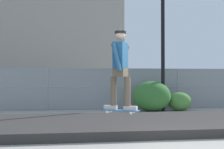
% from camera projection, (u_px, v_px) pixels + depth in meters
% --- Properties ---
extents(gravel_berm, '(13.73, 3.57, 0.22)m').
position_uv_depth(gravel_berm, '(140.00, 123.00, 8.30)').
color(gravel_berm, '#33302D').
rests_on(gravel_berm, ground_plane).
extents(skateboard, '(0.80, 0.56, 0.07)m').
position_uv_depth(skateboard, '(120.00, 111.00, 6.13)').
color(skateboard, '#2D608C').
extents(skater, '(0.68, 0.62, 1.68)m').
position_uv_depth(skater, '(120.00, 65.00, 6.15)').
color(skater, '#B2ADA8').
rests_on(skater, skateboard).
extents(chain_fence, '(17.92, 0.06, 1.85)m').
position_uv_depth(chain_fence, '(115.00, 89.00, 13.19)').
color(chain_fence, gray).
rests_on(chain_fence, ground_plane).
extents(street_lamp, '(0.44, 0.44, 6.67)m').
position_uv_depth(street_lamp, '(163.00, 14.00, 12.49)').
color(street_lamp, black).
rests_on(street_lamp, ground_plane).
extents(parked_car_near, '(4.54, 2.23, 1.66)m').
position_uv_depth(parked_car_near, '(69.00, 89.00, 15.96)').
color(parked_car_near, maroon).
rests_on(parked_car_near, ground_plane).
extents(parked_car_mid, '(4.47, 2.09, 1.66)m').
position_uv_depth(parked_car_mid, '(186.00, 88.00, 16.34)').
color(parked_car_mid, '#B7BABF').
rests_on(parked_car_mid, ground_plane).
extents(library_building, '(27.09, 14.59, 25.47)m').
position_uv_depth(library_building, '(25.00, 1.00, 42.93)').
color(library_building, gray).
rests_on(library_building, ground_plane).
extents(shrub_left, '(1.65, 1.35, 1.27)m').
position_uv_depth(shrub_left, '(152.00, 96.00, 12.42)').
color(shrub_left, '#336B2D').
rests_on(shrub_left, ground_plane).
extents(shrub_center, '(1.03, 0.84, 0.79)m').
position_uv_depth(shrub_center, '(179.00, 101.00, 12.68)').
color(shrub_center, '#477F38').
rests_on(shrub_center, ground_plane).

